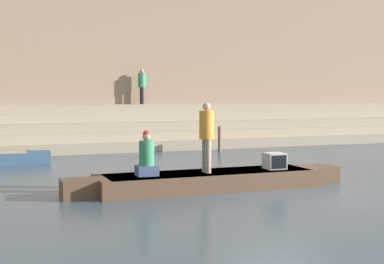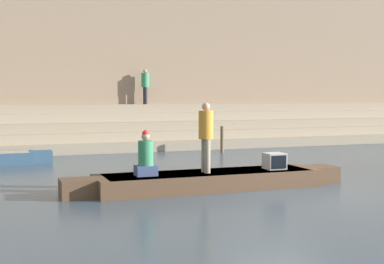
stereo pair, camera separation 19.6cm
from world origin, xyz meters
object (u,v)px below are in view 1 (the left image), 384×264
rowboat_main (210,180)px  tv_set (275,161)px  mooring_post (220,139)px  person_standing (207,133)px  person_on_steps (142,84)px  person_rowing (147,158)px

rowboat_main → tv_set: tv_set is taller
rowboat_main → mooring_post: 8.48m
person_standing → mooring_post: bearing=47.9°
mooring_post → person_on_steps: (-1.93, 4.58, 2.28)m
person_standing → mooring_post: person_standing is taller
rowboat_main → person_on_steps: 12.61m
mooring_post → rowboat_main: bearing=-115.7°
rowboat_main → person_standing: size_ratio=4.21×
person_standing → tv_set: bearing=-17.2°
tv_set → person_rowing: bearing=170.7°
rowboat_main → person_standing: (-0.11, -0.07, 1.16)m
rowboat_main → person_on_steps: person_on_steps is taller
mooring_post → tv_set: bearing=-104.0°
person_rowing → mooring_post: person_rowing is taller
mooring_post → person_on_steps: size_ratio=0.64×
person_rowing → rowboat_main: bearing=-15.5°
rowboat_main → tv_set: size_ratio=14.48×
rowboat_main → person_standing: bearing=-148.4°
tv_set → person_on_steps: size_ratio=0.30×
person_standing → person_rowing: bearing=163.1°
rowboat_main → person_rowing: person_rowing is taller
person_standing → tv_set: 2.01m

